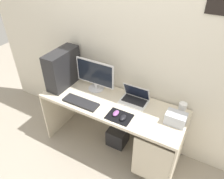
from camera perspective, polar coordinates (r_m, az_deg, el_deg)
The scene contains 13 objects.
ground_plane at distance 2.95m, azimuth -0.00°, elevation -14.61°, with size 8.00×8.00×0.00m, color #9E9384.
wall_back at distance 2.40m, azimuth 4.04°, elevation 11.65°, with size 4.00×0.05×2.60m.
desk at distance 2.51m, azimuth 0.31°, elevation -6.16°, with size 1.65×0.59×0.74m.
pc_tower at distance 2.68m, azimuth -12.83°, elevation 5.43°, with size 0.18×0.48×0.45m, color #232326.
monitor at distance 2.54m, azimuth -4.45°, elevation 3.76°, with size 0.49×0.19×0.38m.
laptop at distance 2.44m, azimuth 5.99°, elevation -2.30°, with size 0.31×0.22×0.20m.
speaker at distance 2.35m, azimuth 17.99°, elevation -4.88°, with size 0.08×0.08×0.14m, color white.
projector at distance 2.24m, azimuth 16.44°, elevation -7.34°, with size 0.20×0.14×0.12m, color #B7BCC6.
keyboard at distance 2.44m, azimuth -8.23°, elevation -3.35°, with size 0.42×0.14×0.02m, color #232326.
mousepad at distance 2.26m, azimuth 1.93°, elevation -7.15°, with size 0.26×0.20×0.01m, color black.
mouse_left at distance 2.27m, azimuth 1.04°, elevation -6.27°, with size 0.06×0.10×0.03m, color #8C4C99.
mouse_right at distance 2.22m, azimuth 2.91°, elevation -7.43°, with size 0.06×0.10×0.03m, color black.
subwoofer at distance 2.91m, azimuth 1.52°, elevation -12.15°, with size 0.24×0.24×0.24m, color #232326.
Camera 1 is at (0.92, -1.66, 2.27)m, focal length 34.70 mm.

